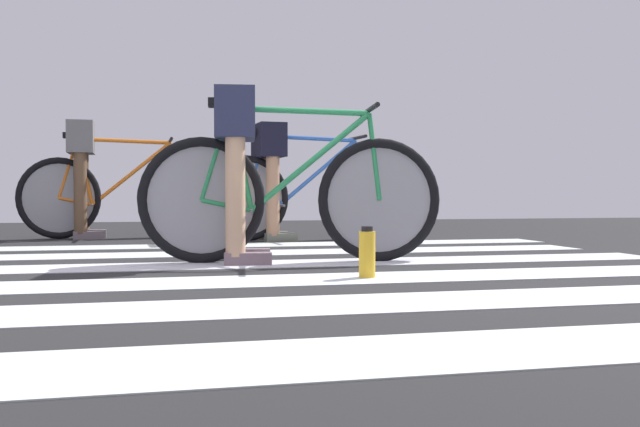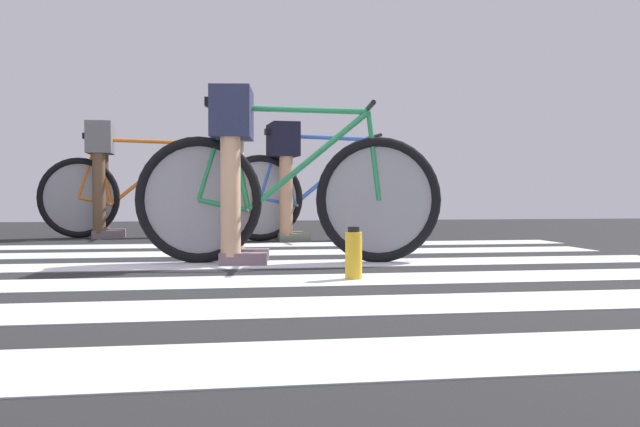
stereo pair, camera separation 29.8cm
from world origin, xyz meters
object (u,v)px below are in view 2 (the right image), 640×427
at_px(cyclist_2_of_3, 284,165).
at_px(cyclist_3_of_3, 101,163).
at_px(cyclist_1_of_3, 233,151).
at_px(water_bottle, 354,254).
at_px(bicycle_1_of_3, 288,195).
at_px(bicycle_2_of_3, 320,195).
at_px(bicycle_3_of_3, 137,195).

distance_m(cyclist_2_of_3, cyclist_3_of_3, 1.71).
distance_m(cyclist_1_of_3, water_bottle, 1.14).
height_order(cyclist_3_of_3, water_bottle, cyclist_3_of_3).
xyz_separation_m(bicycle_1_of_3, water_bottle, (0.20, -0.84, -0.27)).
relative_size(cyclist_2_of_3, cyclist_3_of_3, 0.95).
bearing_deg(cyclist_1_of_3, bicycle_2_of_3, 74.27).
bearing_deg(bicycle_1_of_3, cyclist_2_of_3, 91.64).
relative_size(cyclist_1_of_3, water_bottle, 4.05).
bearing_deg(cyclist_1_of_3, cyclist_2_of_3, 82.45).
bearing_deg(cyclist_1_of_3, bicycle_3_of_3, 113.60).
bearing_deg(cyclist_1_of_3, water_bottle, -52.61).
bearing_deg(cyclist_3_of_3, cyclist_1_of_3, -68.66).
height_order(bicycle_3_of_3, water_bottle, bicycle_3_of_3).
distance_m(bicycle_3_of_3, water_bottle, 3.68).
bearing_deg(cyclist_2_of_3, cyclist_1_of_3, -108.76).
bearing_deg(bicycle_2_of_3, bicycle_3_of_3, 152.80).
xyz_separation_m(cyclist_1_of_3, bicycle_3_of_3, (-0.77, 2.57, -0.25)).
bearing_deg(cyclist_1_of_3, bicycle_1_of_3, 0.00).
relative_size(bicycle_2_of_3, water_bottle, 7.16).
bearing_deg(bicycle_1_of_3, bicycle_2_of_3, 82.85).
bearing_deg(bicycle_3_of_3, cyclist_2_of_3, -30.15).
relative_size(bicycle_2_of_3, cyclist_2_of_3, 1.77).
bearing_deg(cyclist_2_of_3, cyclist_3_of_3, 152.35).
xyz_separation_m(bicycle_2_of_3, cyclist_2_of_3, (-0.31, -0.02, 0.25)).
height_order(bicycle_2_of_3, water_bottle, bicycle_2_of_3).
distance_m(bicycle_2_of_3, water_bottle, 2.81).
bearing_deg(bicycle_1_of_3, water_bottle, -69.28).
xyz_separation_m(cyclist_2_of_3, bicycle_3_of_3, (-1.25, 0.69, -0.25)).
xyz_separation_m(bicycle_1_of_3, bicycle_2_of_3, (0.49, 1.94, 0.00)).
height_order(cyclist_2_of_3, bicycle_3_of_3, cyclist_2_of_3).
height_order(bicycle_2_of_3, bicycle_3_of_3, same).
distance_m(cyclist_3_of_3, water_bottle, 3.82).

